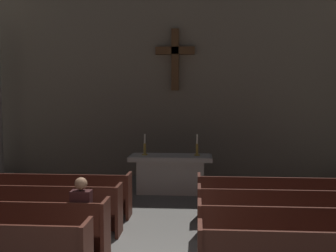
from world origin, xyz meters
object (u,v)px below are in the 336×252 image
pew_right_row_2 (315,235)px  candlestick_left (145,148)px  candlestick_right (197,149)px  altar (171,173)px  pew_left_row_3 (26,208)px  pew_left_row_4 (48,194)px  lone_worshipper (83,215)px  pew_right_row_3 (297,214)px  pew_right_row_4 (284,198)px

pew_right_row_2 → candlestick_left: candlestick_left is taller
candlestick_right → altar: bearing=180.0°
pew_left_row_3 → pew_left_row_4: same height
pew_left_row_3 → candlestick_right: candlestick_right is taller
pew_left_row_4 → candlestick_right: 4.03m
lone_worshipper → candlestick_left: bearing=84.7°
pew_right_row_3 → lone_worshipper: (-3.63, -1.07, 0.22)m
pew_right_row_4 → pew_left_row_4: bearing=180.0°
pew_right_row_2 → candlestick_right: candlestick_right is taller
pew_right_row_4 → altar: (-2.51, 2.32, 0.06)m
candlestick_left → candlestick_right: size_ratio=1.00×
pew_left_row_3 → pew_right_row_3: bearing=0.0°
pew_left_row_3 → pew_left_row_4: size_ratio=1.00×
pew_left_row_4 → pew_left_row_3: bearing=-90.0°
pew_left_row_4 → candlestick_right: candlestick_right is taller
pew_right_row_4 → altar: 3.42m
pew_left_row_3 → candlestick_right: 4.75m
candlestick_left → pew_right_row_3: bearing=-46.9°
pew_right_row_4 → candlestick_right: (-1.81, 2.32, 0.71)m
pew_left_row_3 → lone_worshipper: lone_worshipper is taller
pew_right_row_4 → lone_worshipper: 4.23m
pew_left_row_4 → altar: size_ratio=1.63×
candlestick_left → pew_right_row_2: bearing=-54.7°
pew_left_row_4 → altar: altar is taller
pew_left_row_3 → pew_right_row_2: size_ratio=1.00×
lone_worshipper → pew_left_row_3: bearing=142.5°
pew_left_row_4 → pew_right_row_2: (5.02, -2.22, 0.00)m
pew_right_row_3 → altar: bearing=126.2°
candlestick_right → candlestick_left: bearing=180.0°
pew_left_row_4 → altar: 3.42m
pew_right_row_4 → candlestick_left: (-3.21, 2.32, 0.71)m
altar → candlestick_right: size_ratio=3.88×
pew_right_row_3 → candlestick_right: size_ratio=6.33×
pew_left_row_4 → candlestick_right: (3.21, 2.32, 0.71)m
pew_left_row_3 → altar: altar is taller
pew_left_row_3 → candlestick_left: candlestick_left is taller
candlestick_right → pew_right_row_4: bearing=-52.1°
pew_right_row_4 → pew_left_row_3: bearing=-167.6°
pew_left_row_3 → candlestick_left: (1.81, 3.43, 0.71)m
pew_right_row_3 → altar: 4.25m
candlestick_right → lone_worshipper: candlestick_right is taller
pew_left_row_3 → pew_left_row_4: bearing=90.0°
pew_left_row_3 → pew_right_row_4: size_ratio=1.00×
pew_right_row_4 → candlestick_right: bearing=127.9°
pew_left_row_3 → candlestick_left: 3.94m
pew_left_row_4 → pew_right_row_2: size_ratio=1.00×
pew_right_row_4 → altar: altar is taller
candlestick_left → candlestick_right: same height
pew_right_row_3 → pew_right_row_2: bearing=-90.0°
pew_right_row_3 → candlestick_left: (-3.21, 3.43, 0.71)m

